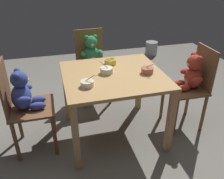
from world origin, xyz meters
name	(u,v)px	position (x,y,z in m)	size (l,w,h in m)	color
ground_plane	(113,133)	(0.00, 0.00, -0.02)	(5.20, 5.20, 0.04)	slate
dining_table	(113,84)	(0.00, 0.00, 0.60)	(0.96, 0.89, 0.71)	#AD834C
teddy_chair_near_left	(24,98)	(-0.84, 0.00, 0.57)	(0.40, 0.41, 0.92)	brown
teddy_chair_near_right	(191,79)	(0.84, -0.04, 0.57)	(0.40, 0.39, 0.90)	brown
teddy_chair_far_center	(92,59)	(-0.06, 0.80, 0.57)	(0.42, 0.43, 0.91)	brown
porridge_bowl_white_near_left	(87,83)	(-0.28, -0.18, 0.73)	(0.12, 0.12, 0.11)	white
porridge_bowl_yellow_far_center	(110,62)	(0.03, 0.24, 0.74)	(0.12, 0.12, 0.05)	yellow
porridge_bowl_terracotta_near_right	(147,70)	(0.32, -0.06, 0.74)	(0.12, 0.12, 0.11)	#B4694D
porridge_bowl_cream_center	(106,70)	(-0.06, 0.04, 0.74)	(0.12, 0.12, 0.12)	beige
metal_pail	(151,48)	(1.37, 2.15, 0.13)	(0.24, 0.24, 0.26)	#93969B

